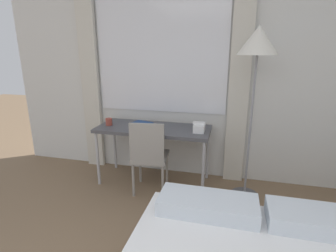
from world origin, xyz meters
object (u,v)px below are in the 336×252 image
at_px(desk_chair, 149,153).
at_px(standing_lamp, 257,52).
at_px(telephone, 199,127).
at_px(mug, 109,122).
at_px(desk, 154,132).
at_px(book, 142,123).

height_order(desk_chair, standing_lamp, standing_lamp).
height_order(telephone, mug, telephone).
bearing_deg(standing_lamp, mug, 178.12).
relative_size(desk, mug, 15.73).
distance_m(desk, book, 0.21).
distance_m(desk, desk_chair, 0.33).
height_order(desk, telephone, telephone).
relative_size(standing_lamp, mug, 21.27).
relative_size(desk, telephone, 7.28).
bearing_deg(desk, mug, -175.59).
bearing_deg(book, desk, -24.91).
bearing_deg(standing_lamp, telephone, 173.53).
distance_m(standing_lamp, book, 1.58).
relative_size(desk_chair, book, 3.18).
height_order(desk_chair, book, desk_chair).
height_order(desk_chair, mug, desk_chair).
distance_m(standing_lamp, mug, 1.89).
bearing_deg(telephone, desk_chair, -154.69).
distance_m(standing_lamp, telephone, 1.01).
height_order(desk, mug, mug).
bearing_deg(telephone, standing_lamp, -6.47).
relative_size(telephone, book, 0.68).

